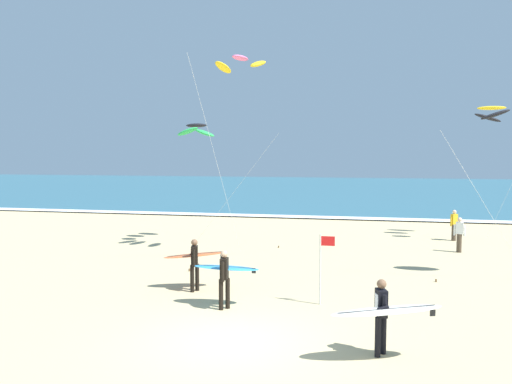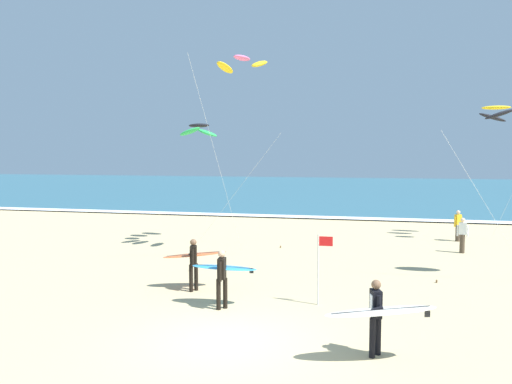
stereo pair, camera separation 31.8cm
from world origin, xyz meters
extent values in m
plane|color=tan|center=(0.00, 0.00, 0.00)|extent=(160.00, 160.00, 0.00)
cube|color=#2D6075|center=(0.00, 52.99, 0.04)|extent=(160.00, 60.00, 0.08)
cube|color=white|center=(0.00, 23.29, 0.09)|extent=(160.00, 1.43, 0.01)
cylinder|color=black|center=(-2.32, 3.82, 0.44)|extent=(0.13, 0.13, 0.88)
cylinder|color=black|center=(-2.22, 4.01, 0.44)|extent=(0.13, 0.13, 0.88)
cube|color=black|center=(-2.27, 3.91, 1.18)|extent=(0.28, 0.38, 0.60)
cube|color=red|center=(-2.37, 3.89, 1.22)|extent=(0.06, 0.20, 0.32)
sphere|color=brown|center=(-2.27, 3.91, 1.60)|extent=(0.21, 0.21, 0.21)
cylinder|color=black|center=(-2.21, 3.69, 1.14)|extent=(0.09, 0.09, 0.56)
cylinder|color=black|center=(-2.32, 4.14, 1.29)|extent=(0.09, 0.09, 0.26)
cylinder|color=black|center=(-2.40, 4.21, 1.16)|extent=(0.26, 0.14, 0.14)
ellipsoid|color=orange|center=(-2.36, 4.26, 1.12)|extent=(2.17, 1.04, 0.25)
cube|color=#333333|center=(-2.36, 4.26, 1.16)|extent=(1.79, 0.48, 0.16)
cube|color=#262628|center=(-1.50, 4.48, 1.05)|extent=(0.12, 0.04, 0.14)
cylinder|color=black|center=(3.37, -0.24, 0.44)|extent=(0.13, 0.13, 0.88)
cylinder|color=black|center=(3.50, -0.04, 0.44)|extent=(0.13, 0.13, 0.88)
cube|color=black|center=(3.43, -0.14, 1.18)|extent=(0.28, 0.38, 0.60)
cube|color=white|center=(3.33, -0.17, 1.22)|extent=(0.06, 0.20, 0.32)
sphere|color=brown|center=(3.43, -0.14, 1.60)|extent=(0.21, 0.21, 0.21)
cylinder|color=black|center=(3.50, -0.36, 1.29)|extent=(0.09, 0.09, 0.26)
cylinder|color=black|center=(3.46, -0.47, 1.16)|extent=(0.26, 0.14, 0.14)
cylinder|color=black|center=(3.37, 0.08, 1.14)|extent=(0.09, 0.09, 0.56)
ellipsoid|color=white|center=(3.53, -0.49, 1.12)|extent=(2.46, 1.18, 0.23)
cube|color=#333333|center=(3.53, -0.49, 1.16)|extent=(2.03, 0.58, 0.15)
cube|color=#262628|center=(4.50, -0.22, 1.05)|extent=(0.12, 0.04, 0.14)
cylinder|color=black|center=(-0.90, 2.23, 0.44)|extent=(0.13, 0.13, 0.88)
cylinder|color=black|center=(-0.75, 2.40, 0.44)|extent=(0.13, 0.13, 0.88)
cube|color=black|center=(-0.82, 2.32, 1.18)|extent=(0.23, 0.36, 0.60)
cube|color=blue|center=(-0.93, 2.31, 1.22)|extent=(0.03, 0.20, 0.32)
sphere|color=tan|center=(-0.82, 2.32, 1.60)|extent=(0.21, 0.21, 0.21)
cylinder|color=black|center=(-0.80, 2.09, 1.14)|extent=(0.09, 0.09, 0.56)
cylinder|color=black|center=(-0.84, 2.54, 1.29)|extent=(0.09, 0.09, 0.26)
cylinder|color=black|center=(-0.91, 2.63, 1.16)|extent=(0.26, 0.10, 0.14)
ellipsoid|color=#3399D8|center=(-0.85, 2.67, 1.12)|extent=(1.96, 0.73, 0.14)
cube|color=#333333|center=(-0.85, 2.67, 1.16)|extent=(1.68, 0.17, 0.07)
cube|color=#262628|center=(-0.05, 2.74, 1.05)|extent=(0.12, 0.02, 0.14)
cylinder|color=silver|center=(7.16, 7.25, 2.68)|extent=(3.22, 0.95, 5.16)
cylinder|color=brown|center=(5.55, 6.78, 0.05)|extent=(0.06, 0.06, 0.10)
ellipsoid|color=yellow|center=(-1.42, 9.86, 8.26)|extent=(0.80, 1.21, 0.53)
ellipsoid|color=pink|center=(-2.26, 10.12, 8.59)|extent=(0.80, 1.20, 0.20)
ellipsoid|color=yellow|center=(-3.10, 10.38, 8.26)|extent=(0.80, 1.21, 0.53)
cylinder|color=silver|center=(-2.82, 8.32, 4.13)|extent=(1.14, 3.63, 8.06)
cylinder|color=brown|center=(-3.38, 6.51, 0.05)|extent=(0.06, 0.06, 0.10)
ellipsoid|color=black|center=(9.50, 17.63, 6.38)|extent=(1.41, 0.56, 0.62)
ellipsoid|color=yellow|center=(9.42, 16.52, 6.80)|extent=(1.42, 0.56, 0.20)
ellipsoid|color=black|center=(9.34, 15.42, 6.38)|extent=(1.41, 0.56, 0.62)
ellipsoid|color=green|center=(-4.98, 13.50, 5.53)|extent=(1.20, 0.76, 0.53)
ellipsoid|color=black|center=(-5.13, 12.62, 5.86)|extent=(1.19, 0.75, 0.20)
ellipsoid|color=green|center=(-5.27, 11.74, 5.53)|extent=(1.20, 0.76, 0.53)
cylinder|color=silver|center=(-2.98, 12.26, 2.76)|extent=(4.29, 0.71, 5.34)
cylinder|color=brown|center=(-0.84, 11.91, 0.05)|extent=(0.06, 0.06, 0.10)
cylinder|color=#4C3D2D|center=(7.64, 15.72, 0.42)|extent=(0.22, 0.22, 0.84)
cube|color=gold|center=(7.64, 15.72, 1.11)|extent=(0.37, 0.33, 0.54)
sphere|color=beige|center=(7.64, 15.72, 1.49)|extent=(0.20, 0.20, 0.20)
cylinder|color=gold|center=(7.81, 15.85, 1.01)|extent=(0.08, 0.08, 0.50)
cylinder|color=gold|center=(7.47, 15.60, 1.01)|extent=(0.08, 0.08, 0.50)
cylinder|color=#4C3D2D|center=(7.33, 12.54, 0.42)|extent=(0.22, 0.22, 0.84)
cube|color=white|center=(7.33, 12.54, 1.11)|extent=(0.35, 0.24, 0.54)
sphere|color=beige|center=(7.33, 12.54, 1.49)|extent=(0.20, 0.20, 0.20)
cylinder|color=white|center=(7.53, 12.50, 1.01)|extent=(0.08, 0.08, 0.50)
cylinder|color=white|center=(7.12, 12.59, 1.01)|extent=(0.08, 0.08, 0.50)
cylinder|color=silver|center=(1.81, 3.34, 1.05)|extent=(0.05, 0.05, 2.10)
cube|color=red|center=(2.03, 3.34, 1.90)|extent=(0.40, 0.02, 0.28)
camera|label=1|loc=(2.98, -11.19, 4.43)|focal=35.01mm
camera|label=2|loc=(3.29, -11.12, 4.43)|focal=35.01mm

